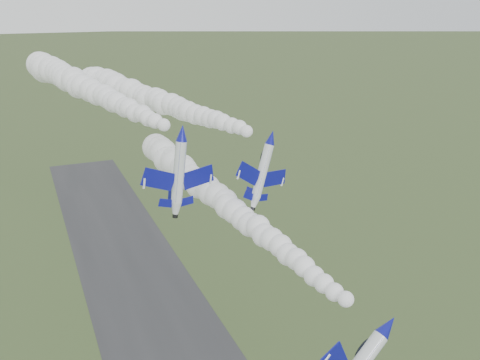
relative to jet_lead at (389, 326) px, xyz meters
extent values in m
cylinder|color=silver|center=(-0.06, 0.10, -0.03)|extent=(3.86, 9.06, 2.21)
cone|color=navy|center=(1.01, -5.35, -0.03)|extent=(2.61, 2.69, 2.21)
cone|color=silver|center=(-1.09, 5.35, -0.03)|extent=(2.53, 2.28, 2.21)
cylinder|color=black|center=(-1.29, 6.37, -0.03)|extent=(1.22, 0.83, 1.12)
ellipsoid|color=black|center=(0.82, -2.03, 0.34)|extent=(2.03, 3.24, 1.48)
cube|color=navy|center=(-2.31, 0.52, 2.29)|extent=(3.61, 3.08, 3.81)
cube|color=navy|center=(1.63, 1.28, -2.56)|extent=(3.61, 3.08, 3.81)
cube|color=navy|center=(-1.95, 4.21, 1.26)|extent=(1.61, 1.40, 1.68)
cube|color=navy|center=(0.14, 4.62, -1.32)|extent=(1.61, 1.40, 1.68)
cube|color=navy|center=(0.17, 4.37, 0.84)|extent=(2.14, 2.00, 1.57)
cylinder|color=silver|center=(-12.15, 29.01, 14.37)|extent=(3.25, 8.53, 1.68)
cone|color=navy|center=(-11.14, 23.83, 14.37)|extent=(2.07, 2.47, 1.68)
cone|color=silver|center=(-13.12, 34.00, 14.37)|extent=(1.99, 2.08, 1.68)
cylinder|color=black|center=(-13.31, 34.97, 14.37)|extent=(0.95, 0.75, 0.85)
ellipsoid|color=black|center=(-11.67, 26.91, 14.92)|extent=(1.65, 3.03, 1.12)
cube|color=navy|center=(-15.23, 29.22, 14.61)|extent=(4.93, 3.22, 0.74)
cube|color=navy|center=(-9.42, 30.36, 13.83)|extent=(4.93, 3.22, 0.74)
cube|color=navy|center=(-14.50, 32.81, 14.58)|extent=(2.16, 1.46, 0.36)
cube|color=navy|center=(-11.40, 33.42, 14.16)|extent=(2.16, 1.46, 0.36)
cube|color=navy|center=(-12.74, 32.91, 15.65)|extent=(0.70, 1.64, 2.19)
cylinder|color=silver|center=(0.30, 28.00, 12.76)|extent=(4.01, 7.67, 1.71)
cone|color=navy|center=(1.81, 23.51, 12.76)|extent=(2.25, 2.41, 1.71)
cone|color=silver|center=(-1.15, 32.33, 12.76)|extent=(2.13, 2.07, 1.71)
cylinder|color=black|center=(-1.43, 33.17, 12.76)|extent=(0.99, 0.78, 0.87)
ellipsoid|color=black|center=(1.07, 26.22, 13.23)|extent=(1.90, 2.80, 1.14)
cube|color=navy|center=(-2.37, 27.86, 13.52)|extent=(4.40, 3.28, 1.48)
cube|color=navy|center=(2.43, 29.47, 11.74)|extent=(4.40, 3.28, 1.48)
cube|color=navy|center=(-2.17, 31.13, 13.23)|extent=(1.94, 1.48, 0.67)
cube|color=navy|center=(0.39, 31.99, 12.28)|extent=(1.94, 1.48, 0.67)
cube|color=navy|center=(-0.46, 31.48, 13.85)|extent=(1.17, 1.60, 1.89)
camera|label=1|loc=(-31.43, -36.35, 31.21)|focal=40.00mm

